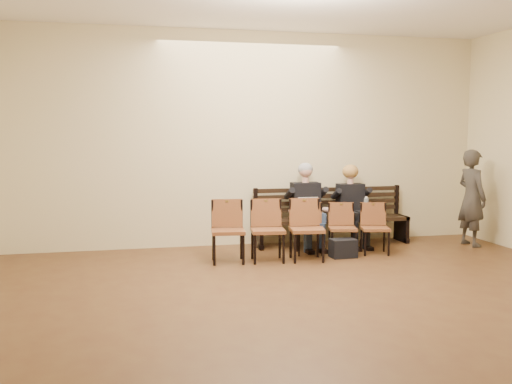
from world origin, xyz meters
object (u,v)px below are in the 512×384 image
Objects in this scene: seated_man at (307,206)px; seated_woman at (352,208)px; chair_row_back at (268,231)px; water_bottle at (366,212)px; bag at (343,248)px; chair_row_front at (342,229)px; bench at (332,231)px; laptop at (311,214)px; passerby at (472,191)px.

seated_man is 0.78m from seated_woman.
seated_woman is 0.76× the size of chair_row_back.
water_bottle is 1.00m from bag.
chair_row_front is at bearing -59.16° from seated_man.
seated_man is at bearing -165.89° from bench.
water_bottle is at bearing -55.97° from seated_woman.
bag is (-0.19, -0.98, -0.09)m from bench.
bench is at bearing 42.57° from chair_row_back.
laptop is at bearing 113.47° from bag.
seated_man reaches higher than laptop.
passerby is 3.59m from chair_row_back.
seated_woman reaches higher than chair_row_back.
passerby is (2.67, -0.48, 0.23)m from seated_man.
chair_row_front is 0.87× the size of chair_row_back.
passerby reaches higher than chair_row_front.
chair_row_front is (-0.41, -0.62, -0.23)m from seated_woman.
laptop is at bearing -145.84° from bench.
chair_row_front reaches higher than laptop.
passerby reaches higher than bag.
passerby is at bearing 16.41° from chair_row_front.
bench is 2.10× the size of seated_woman.
seated_woman is (0.78, 0.00, -0.06)m from seated_man.
seated_man is 1.10× the size of seated_woman.
seated_woman is at bearing 124.03° from water_bottle.
laptop is at bearing 43.54° from chair_row_back.
laptop is 0.58m from chair_row_front.
bag is at bearing -65.50° from laptop.
passerby is 1.13× the size of chair_row_back.
chair_row_front reaches higher than water_bottle.
bench is 6.92× the size of bag.
passerby reaches higher than chair_row_back.
water_bottle is at bearing -36.86° from bench.
bench is 1.91× the size of seated_man.
chair_row_back is (-1.24, -0.24, 0.06)m from chair_row_front.
laptop is 1.33× the size of water_bottle.
bench is 1.61× the size of chair_row_back.
bench is 0.66m from water_bottle.
bench is at bearing 158.47° from seated_woman.
chair_row_back is at bearing -141.98° from laptop.
passerby reaches higher than seated_man.
water_bottle is 0.18× the size of chair_row_front.
chair_row_back is (-1.35, -0.98, 0.23)m from bench.
bench is 1.43× the size of passerby.
seated_man is at bearing 180.00° from seated_woman.
passerby is at bearing -15.31° from bench.
seated_man is at bearing 51.18° from chair_row_back.
water_bottle is (0.15, -0.22, -0.04)m from seated_woman.
bench is 1.00m from bag.
seated_man is at bearing 108.63° from bag.
water_bottle reaches higher than laptop.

